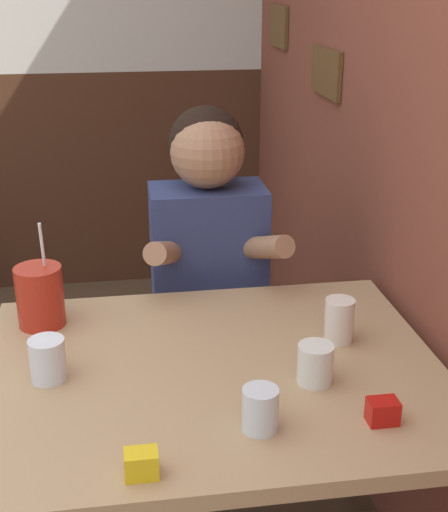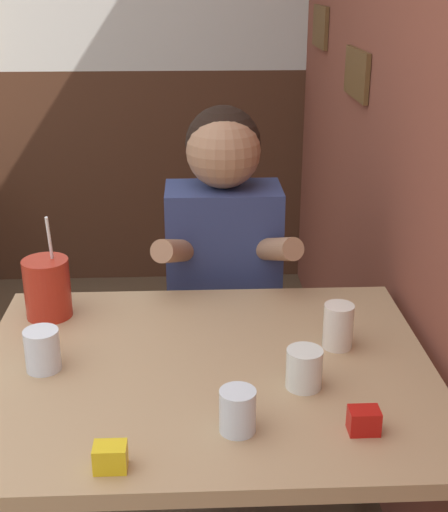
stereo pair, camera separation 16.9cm
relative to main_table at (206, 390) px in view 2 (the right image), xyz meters
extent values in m
cube|color=brown|center=(0.58, 0.87, 0.69)|extent=(0.06, 4.63, 2.70)
cube|color=brown|center=(0.54, 1.78, 0.67)|extent=(0.02, 0.30, 0.17)
cube|color=brown|center=(0.54, 1.03, 0.57)|extent=(0.02, 0.31, 0.16)
cube|color=#472819|center=(-0.95, 2.22, -0.11)|extent=(6.00, 0.06, 1.10)
cube|color=tan|center=(0.00, 0.00, 0.04)|extent=(1.04, 0.84, 0.04)
cylinder|color=black|center=(-0.48, 0.38, -0.32)|extent=(0.04, 0.04, 0.68)
cylinder|color=black|center=(0.48, 0.38, -0.32)|extent=(0.04, 0.04, 0.68)
cube|color=navy|center=(0.07, 0.59, -0.43)|extent=(0.31, 0.20, 0.46)
cube|color=navy|center=(0.07, 0.59, 0.06)|extent=(0.34, 0.20, 0.50)
sphere|color=black|center=(0.07, 0.62, 0.43)|extent=(0.22, 0.22, 0.22)
sphere|color=#9E7051|center=(0.07, 0.59, 0.42)|extent=(0.21, 0.21, 0.21)
cylinder|color=#9E7051|center=(-0.07, 0.45, 0.17)|extent=(0.14, 0.27, 0.15)
cylinder|color=#9E7051|center=(0.20, 0.45, 0.17)|extent=(0.14, 0.27, 0.15)
cylinder|color=#B22819|center=(-0.40, 0.28, 0.14)|extent=(0.12, 0.12, 0.16)
cylinder|color=white|center=(-0.38, 0.28, 0.27)|extent=(0.01, 0.04, 0.14)
cylinder|color=silver|center=(-0.36, 0.01, 0.11)|extent=(0.08, 0.08, 0.10)
cylinder|color=silver|center=(0.21, -0.09, 0.11)|extent=(0.08, 0.08, 0.09)
cylinder|color=silver|center=(0.32, 0.08, 0.12)|extent=(0.07, 0.07, 0.11)
cylinder|color=silver|center=(0.06, -0.24, 0.11)|extent=(0.07, 0.07, 0.09)
cube|color=#B7140F|center=(0.30, -0.26, 0.09)|extent=(0.06, 0.04, 0.05)
cube|color=yellow|center=(-0.18, -0.35, 0.09)|extent=(0.06, 0.04, 0.05)
camera|label=1|loc=(-0.19, -1.39, 0.89)|focal=50.00mm
camera|label=2|loc=(-0.02, -1.40, 0.89)|focal=50.00mm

